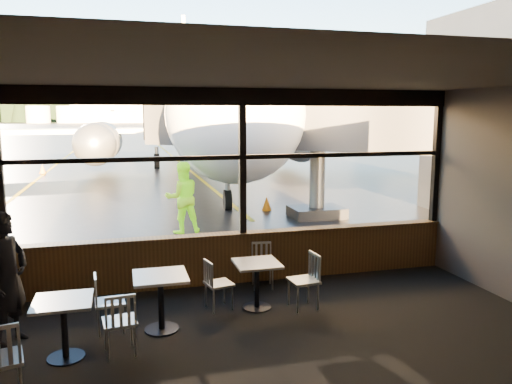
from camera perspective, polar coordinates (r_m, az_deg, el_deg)
name	(u,v)px	position (r m, az deg, el deg)	size (l,w,h in m)	color
ground_plane	(130,127)	(128.64, -14.24, 7.23)	(520.00, 520.00, 0.00)	black
carpet_floor	(298,356)	(6.69, 4.84, -18.20)	(8.00, 6.00, 0.01)	black
ceiling	(302,75)	(5.97, 5.29, 13.16)	(8.00, 6.00, 0.04)	#38332D
wall_back	(461,319)	(3.55, 22.35, -13.26)	(8.00, 0.04, 3.50)	#504740
window_sill	(243,258)	(9.21, -1.52, -7.53)	(8.00, 0.28, 0.90)	#4C3217
window_header	(242,97)	(8.84, -1.60, 10.82)	(8.00, 0.18, 0.30)	black
mullion_centre	(242,163)	(8.87, -1.57, 3.37)	(0.12, 0.12, 2.60)	black
mullion_right	(436,158)	(10.52, 19.90, 3.71)	(0.12, 0.12, 2.60)	black
window_transom	(242,157)	(8.86, -1.57, 4.02)	(8.00, 0.10, 0.08)	black
airliner	(198,67)	(28.24, -6.70, 14.00)	(30.58, 36.69, 11.21)	white
jet_bridge	(316,133)	(15.19, 6.88, 6.70)	(9.35, 11.42, 4.99)	#2C2B2E
cafe_table_near	(257,285)	(8.00, 0.10, -10.63)	(0.69, 0.69, 0.76)	#99948D
cafe_table_mid	(161,303)	(7.35, -10.80, -12.34)	(0.75, 0.75, 0.82)	#A8A19A
cafe_table_left	(64,330)	(6.89, -21.05, -14.46)	(0.70, 0.70, 0.77)	gray
chair_near_e	(303,281)	(8.01, 5.44, -10.12)	(0.49, 0.49, 0.89)	#AEAA9D
chair_near_w	(219,284)	(7.98, -4.26, -10.47)	(0.45, 0.45, 0.82)	beige
chair_near_n	(263,266)	(8.90, 0.76, -8.44)	(0.44, 0.44, 0.81)	#BCB8AA
chair_mid_s	(120,322)	(6.79, -15.32, -14.16)	(0.47, 0.47, 0.86)	#ABA69A
chair_mid_w	(110,303)	(7.48, -16.34, -12.05)	(0.46, 0.46, 0.85)	#B7B1A5
passenger	(8,278)	(7.44, -26.49, -8.84)	(0.66, 0.43, 1.81)	black
ground_crew	(182,198)	(13.00, -8.43, -0.64)	(0.90, 0.70, 1.85)	#BFF219
cone_nose	(267,204)	(15.97, 1.22, -1.32)	(0.32, 0.32, 0.45)	orange
cone_wing	(42,169)	(28.29, -23.22, 2.44)	(0.34, 0.34, 0.48)	#EF5D07
hangar_mid	(126,109)	(193.61, -14.62, 9.16)	(38.00, 15.00, 10.00)	silver
hangar_right	(286,107)	(196.66, 3.40, 9.71)	(50.00, 20.00, 12.00)	silver
fuel_tank_a	(38,115)	(192.63, -23.63, 8.11)	(8.00, 8.00, 6.00)	silver
fuel_tank_b	(68,115)	(191.43, -20.65, 8.29)	(8.00, 8.00, 6.00)	silver
fuel_tank_c	(98,115)	(190.75, -17.63, 8.44)	(8.00, 8.00, 6.00)	silver
treeline	(125,107)	(218.62, -14.70, 9.35)	(360.00, 3.00, 12.00)	black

